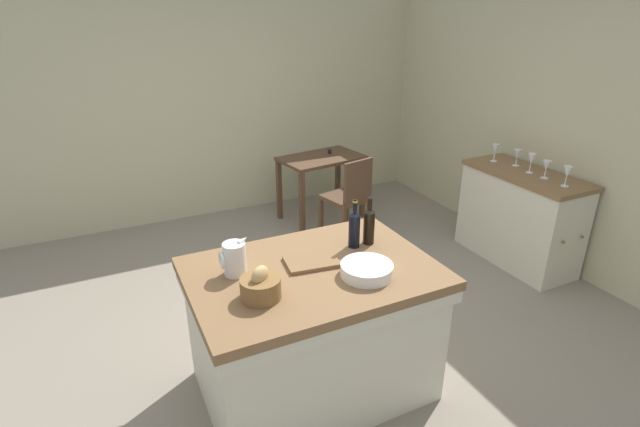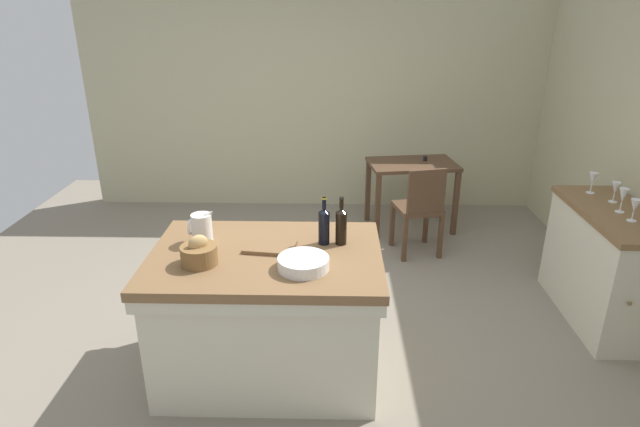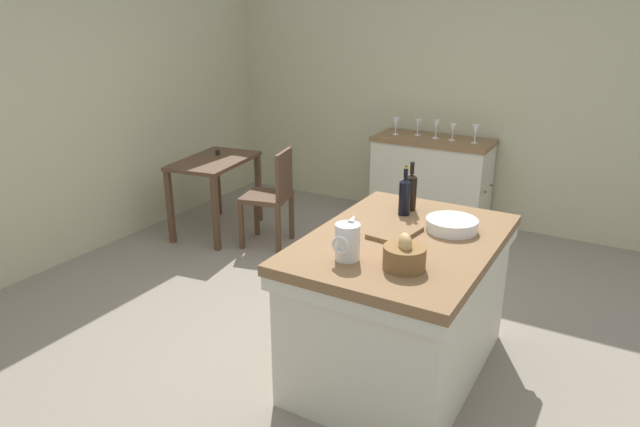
{
  "view_description": "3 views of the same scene",
  "coord_description": "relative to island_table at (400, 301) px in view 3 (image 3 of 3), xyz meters",
  "views": [
    {
      "loc": [
        -1.27,
        -2.81,
        2.28
      ],
      "look_at": [
        0.21,
        0.23,
        0.82
      ],
      "focal_mm": 27.04,
      "sensor_mm": 36.0,
      "label": 1
    },
    {
      "loc": [
        0.17,
        -3.51,
        2.32
      ],
      "look_at": [
        0.09,
        0.04,
        0.89
      ],
      "focal_mm": 29.7,
      "sensor_mm": 36.0,
      "label": 2
    },
    {
      "loc": [
        -3.07,
        -1.68,
        2.11
      ],
      "look_at": [
        0.1,
        0.15,
        0.78
      ],
      "focal_mm": 32.15,
      "sensor_mm": 36.0,
      "label": 3
    }
  ],
  "objects": [
    {
      "name": "island_table",
      "position": [
        0.0,
        0.0,
        0.0
      ],
      "size": [
        1.43,
        1.0,
        0.87
      ],
      "color": "brown",
      "rests_on": "ground"
    },
    {
      "name": "pitcher",
      "position": [
        -0.42,
        0.14,
        0.5
      ],
      "size": [
        0.17,
        0.13,
        0.24
      ],
      "color": "white",
      "rests_on": "island_table"
    },
    {
      "name": "wine_glass_right",
      "position": [
        2.55,
        0.9,
        0.53
      ],
      "size": [
        0.07,
        0.07,
        0.16
      ],
      "color": "white",
      "rests_on": "side_cabinet"
    },
    {
      "name": "wine_bottle_amber",
      "position": [
        0.36,
        0.15,
        0.53
      ],
      "size": [
        0.07,
        0.07,
        0.31
      ],
      "color": "black",
      "rests_on": "island_table"
    },
    {
      "name": "ground_plane",
      "position": [
        0.23,
        0.59,
        -0.47
      ],
      "size": [
        6.76,
        6.76,
        0.0
      ],
      "primitive_type": "plane",
      "color": "gray"
    },
    {
      "name": "wine_glass_far_right",
      "position": [
        2.47,
        1.1,
        0.54
      ],
      "size": [
        0.07,
        0.07,
        0.17
      ],
      "color": "white",
      "rests_on": "side_cabinet"
    },
    {
      "name": "wine_bottle_dark",
      "position": [
        0.47,
        0.15,
        0.53
      ],
      "size": [
        0.07,
        0.07,
        0.32
      ],
      "color": "black",
      "rests_on": "island_table"
    },
    {
      "name": "wash_bowl",
      "position": [
        0.24,
        -0.2,
        0.44
      ],
      "size": [
        0.3,
        0.3,
        0.07
      ],
      "primitive_type": "cylinder",
      "color": "white",
      "rests_on": "island_table"
    },
    {
      "name": "side_cabinet",
      "position": [
        2.49,
        0.71,
        -0.02
      ],
      "size": [
        0.52,
        1.17,
        0.89
      ],
      "color": "brown",
      "rests_on": "ground"
    },
    {
      "name": "cutting_board",
      "position": [
        0.02,
        0.06,
        0.41
      ],
      "size": [
        0.33,
        0.25,
        0.02
      ],
      "primitive_type": "cube",
      "rotation": [
        0.0,
        0.0,
        -0.13
      ],
      "color": "brown",
      "rests_on": "island_table"
    },
    {
      "name": "wooden_chair",
      "position": [
        1.24,
        1.78,
        0.02
      ],
      "size": [
        0.48,
        0.48,
        0.9
      ],
      "color": "#513826",
      "rests_on": "ground"
    },
    {
      "name": "wine_glass_middle",
      "position": [
        2.5,
        0.69,
        0.55
      ],
      "size": [
        0.07,
        0.07,
        0.18
      ],
      "color": "white",
      "rests_on": "side_cabinet"
    },
    {
      "name": "wine_glass_far_left",
      "position": [
        2.48,
        0.3,
        0.54
      ],
      "size": [
        0.07,
        0.07,
        0.17
      ],
      "color": "white",
      "rests_on": "side_cabinet"
    },
    {
      "name": "bread_basket",
      "position": [
        -0.37,
        -0.15,
        0.47
      ],
      "size": [
        0.22,
        0.22,
        0.19
      ],
      "color": "brown",
      "rests_on": "island_table"
    },
    {
      "name": "wine_glass_left",
      "position": [
        2.49,
        0.52,
        0.53
      ],
      "size": [
        0.07,
        0.07,
        0.16
      ],
      "color": "white",
      "rests_on": "side_cabinet"
    },
    {
      "name": "wall_right",
      "position": [
        2.83,
        0.59,
        0.83
      ],
      "size": [
        0.12,
        5.2,
        2.6
      ],
      "primitive_type": "cube",
      "color": "#B7B28E",
      "rests_on": "ground"
    },
    {
      "name": "writing_desk",
      "position": [
        1.25,
        2.45,
        0.14
      ],
      "size": [
        0.97,
        0.68,
        0.79
      ],
      "color": "#513826",
      "rests_on": "ground"
    },
    {
      "name": "wall_back",
      "position": [
        0.23,
        3.19,
        0.83
      ],
      "size": [
        5.32,
        0.12,
        2.6
      ],
      "primitive_type": "cube",
      "color": "#B7B28E",
      "rests_on": "ground"
    }
  ]
}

